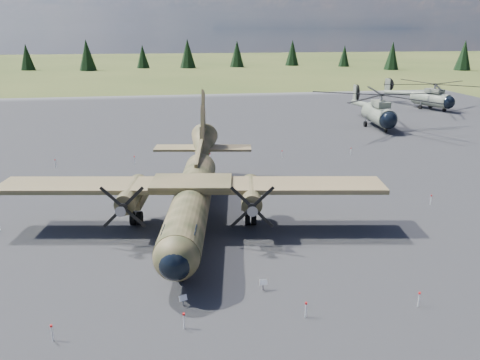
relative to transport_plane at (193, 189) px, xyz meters
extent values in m
plane|color=brown|center=(2.72, 0.56, -2.56)|extent=(500.00, 500.00, 0.00)
cube|color=#5B5B60|center=(2.72, 10.56, -2.56)|extent=(120.00, 120.00, 0.04)
cylinder|color=#31371E|center=(-0.22, -1.42, -0.43)|extent=(5.08, 16.88, 2.59)
sphere|color=#31371E|center=(-1.48, -9.66, -0.43)|extent=(2.90, 2.90, 2.54)
sphere|color=black|center=(-1.55, -10.16, -0.47)|extent=(2.13, 2.13, 1.87)
cube|color=black|center=(-1.25, -8.19, 0.27)|extent=(2.06, 1.75, 0.51)
cone|color=#31371E|center=(1.43, 9.39, 0.55)|extent=(3.47, 6.68, 3.90)
cube|color=#ABADB0|center=(-0.08, -0.50, -1.49)|extent=(2.58, 5.76, 0.46)
cube|color=#384021|center=(-0.15, -0.96, 0.64)|extent=(27.03, 7.17, 0.32)
cube|color=#31371E|center=(-0.15, -0.96, 0.84)|extent=(6.00, 4.14, 0.32)
cylinder|color=#31371E|center=(-4.31, -0.60, 0.13)|extent=(2.10, 4.97, 1.39)
cube|color=#31371E|center=(-4.20, 0.13, -0.47)|extent=(1.85, 3.32, 0.74)
cone|color=gray|center=(-4.76, -3.58, 0.13)|extent=(0.82, 0.93, 0.70)
cylinder|color=black|center=(-4.20, 0.13, -2.05)|extent=(0.96, 1.13, 1.02)
cylinder|color=#31371E|center=(3.93, -1.86, 0.13)|extent=(2.10, 4.97, 1.39)
cube|color=#31371E|center=(4.04, -1.13, -0.47)|extent=(1.85, 3.32, 0.74)
cone|color=gray|center=(3.48, -4.84, 0.13)|extent=(0.82, 0.93, 0.70)
cylinder|color=black|center=(4.04, -1.13, -2.05)|extent=(0.96, 1.13, 1.02)
cube|color=#31371E|center=(0.90, 5.91, 1.10)|extent=(1.31, 6.96, 1.56)
cube|color=#384021|center=(1.50, 9.85, 0.59)|extent=(9.10, 3.36, 0.20)
cylinder|color=gray|center=(-1.31, -8.56, -1.38)|extent=(0.15, 0.15, 0.83)
cylinder|color=black|center=(-1.31, -8.56, -2.05)|extent=(0.45, 0.91, 0.87)
cylinder|color=gray|center=(28.17, 30.21, -0.63)|extent=(3.24, 7.69, 2.60)
sphere|color=black|center=(27.85, 26.48, -0.68)|extent=(2.59, 2.59, 2.39)
sphere|color=gray|center=(28.49, 33.94, -0.63)|extent=(2.59, 2.59, 2.39)
cube|color=gray|center=(28.14, 29.79, 1.04)|extent=(2.05, 3.47, 0.78)
cylinder|color=gray|center=(28.14, 29.79, 1.82)|extent=(0.41, 0.41, 1.04)
cylinder|color=gray|center=(28.83, 37.83, -0.27)|extent=(1.63, 8.93, 1.49)
cube|color=gray|center=(29.16, 41.72, 1.04)|extent=(0.35, 1.47, 2.50)
cylinder|color=black|center=(29.53, 41.69, 1.04)|extent=(0.29, 2.70, 2.71)
cylinder|color=black|center=(27.90, 27.10, -2.14)|extent=(0.35, 0.73, 0.71)
cylinder|color=black|center=(26.88, 31.57, -2.14)|extent=(0.38, 0.86, 0.83)
cylinder|color=gray|center=(26.88, 31.57, -1.59)|extent=(0.16, 0.16, 1.51)
cylinder|color=black|center=(29.68, 31.33, -2.14)|extent=(0.38, 0.86, 0.83)
cylinder|color=gray|center=(29.68, 31.33, -1.59)|extent=(0.16, 0.16, 1.51)
cylinder|color=gray|center=(44.50, 44.23, -0.78)|extent=(4.56, 7.33, 2.41)
sphere|color=black|center=(45.64, 40.96, -0.82)|extent=(2.82, 2.82, 2.21)
sphere|color=gray|center=(43.36, 47.50, -0.78)|extent=(2.82, 2.82, 2.21)
cube|color=gray|center=(44.63, 43.87, 0.76)|extent=(2.56, 3.45, 0.72)
cylinder|color=gray|center=(44.63, 43.87, 1.49)|extent=(0.44, 0.44, 0.96)
cylinder|color=gray|center=(42.17, 50.91, -0.44)|extent=(3.47, 8.02, 1.38)
cube|color=gray|center=(40.98, 54.31, 0.76)|extent=(0.64, 1.34, 2.31)
cylinder|color=black|center=(41.29, 54.42, 0.76)|extent=(0.88, 2.38, 2.50)
cylinder|color=black|center=(45.45, 41.50, -2.17)|extent=(0.47, 0.71, 0.65)
cylinder|color=black|center=(42.89, 44.89, -2.17)|extent=(0.53, 0.82, 0.77)
cylinder|color=gray|center=(42.89, 44.89, -1.67)|extent=(0.17, 0.17, 1.40)
cylinder|color=black|center=(45.34, 45.75, -2.17)|extent=(0.53, 0.82, 0.77)
cylinder|color=gray|center=(45.34, 45.75, -1.67)|extent=(0.17, 0.17, 1.40)
cube|color=gray|center=(-1.25, -11.00, -2.30)|extent=(0.09, 0.09, 0.51)
cube|color=white|center=(-1.25, -11.05, -2.05)|extent=(0.45, 0.30, 0.29)
cube|color=gray|center=(3.14, -10.12, -2.30)|extent=(0.07, 0.07, 0.52)
cube|color=white|center=(3.14, -10.16, -2.05)|extent=(0.42, 0.18, 0.29)
cylinder|color=white|center=(-7.28, -12.94, -2.16)|extent=(0.07, 0.07, 0.80)
cylinder|color=red|center=(-7.28, -12.94, -1.76)|extent=(0.12, 0.12, 0.10)
cylinder|color=white|center=(-1.28, -12.94, -2.16)|extent=(0.07, 0.07, 0.80)
cylinder|color=red|center=(-1.28, -12.94, -1.76)|extent=(0.12, 0.12, 0.10)
cylinder|color=white|center=(4.72, -12.94, -2.16)|extent=(0.07, 0.07, 0.80)
cylinder|color=red|center=(4.72, -12.94, -1.76)|extent=(0.12, 0.12, 0.10)
cylinder|color=white|center=(10.72, -12.94, -2.16)|extent=(0.07, 0.07, 0.80)
cylinder|color=red|center=(10.72, -12.94, -1.76)|extent=(0.12, 0.12, 0.10)
cylinder|color=white|center=(-13.28, 16.56, -2.16)|extent=(0.07, 0.07, 0.80)
cylinder|color=red|center=(-13.28, 16.56, -1.76)|extent=(0.12, 0.12, 0.10)
cylinder|color=white|center=(-5.28, 16.56, -2.16)|extent=(0.07, 0.07, 0.80)
cylinder|color=red|center=(-5.28, 16.56, -1.76)|extent=(0.12, 0.12, 0.10)
cylinder|color=white|center=(2.72, 16.56, -2.16)|extent=(0.07, 0.07, 0.80)
cylinder|color=red|center=(2.72, 16.56, -1.76)|extent=(0.12, 0.12, 0.10)
cylinder|color=white|center=(10.72, 16.56, -2.16)|extent=(0.07, 0.07, 0.80)
cylinder|color=red|center=(10.72, 16.56, -1.76)|extent=(0.12, 0.12, 0.10)
cylinder|color=white|center=(18.72, 16.56, -2.16)|extent=(0.07, 0.07, 0.80)
cylinder|color=red|center=(18.72, 16.56, -1.76)|extent=(0.12, 0.12, 0.10)
cylinder|color=white|center=(19.22, 0.56, -2.16)|extent=(0.07, 0.07, 0.80)
cylinder|color=red|center=(19.22, 0.56, -1.76)|extent=(0.12, 0.12, 0.10)
cone|color=black|center=(99.71, 119.42, 2.45)|extent=(5.60, 5.60, 10.01)
cone|color=black|center=(76.58, 125.54, 2.16)|extent=(5.29, 5.29, 9.44)
cone|color=black|center=(65.32, 141.67, 1.38)|extent=(4.41, 4.41, 7.87)
cone|color=black|center=(47.24, 149.61, 2.25)|extent=(5.39, 5.39, 9.62)
cone|color=black|center=(24.99, 145.80, 2.23)|extent=(5.36, 5.36, 9.58)
cone|color=black|center=(6.59, 144.04, 2.57)|extent=(5.74, 5.74, 10.25)
cone|color=black|center=(-9.52, 145.74, 1.52)|extent=(4.57, 4.57, 8.16)
cone|color=black|center=(-27.75, 137.86, 2.61)|extent=(5.78, 5.78, 10.33)
cone|color=black|center=(-48.49, 142.62, 1.86)|extent=(4.94, 4.94, 8.83)
camera|label=1|loc=(-1.58, -32.20, 11.12)|focal=35.00mm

